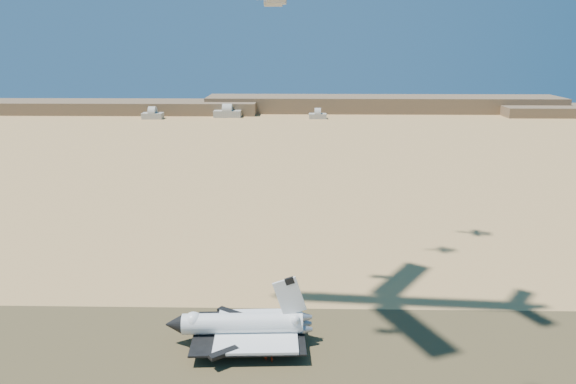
{
  "coord_description": "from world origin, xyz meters",
  "views": [
    {
      "loc": [
        20.73,
        -138.86,
        83.44
      ],
      "look_at": [
        17.59,
        8.0,
        43.49
      ],
      "focal_mm": 35.0,
      "sensor_mm": 36.0,
      "label": 1
    }
  ],
  "objects_px": {
    "crew_a": "(265,356)",
    "crew_b": "(267,357)",
    "crew_c": "(272,359)",
    "shuttle": "(241,326)"
  },
  "relations": [
    {
      "from": "crew_c",
      "to": "shuttle",
      "type": "bearing_deg",
      "value": 14.04
    },
    {
      "from": "crew_a",
      "to": "crew_c",
      "type": "xyz_separation_m",
      "value": [
        1.85,
        -1.3,
        0.02
      ]
    },
    {
      "from": "crew_b",
      "to": "crew_a",
      "type": "bearing_deg",
      "value": 60.25
    },
    {
      "from": "crew_a",
      "to": "crew_b",
      "type": "xyz_separation_m",
      "value": [
        0.39,
        -0.2,
        -0.01
      ]
    },
    {
      "from": "shuttle",
      "to": "crew_a",
      "type": "height_order",
      "value": "shuttle"
    },
    {
      "from": "crew_c",
      "to": "crew_b",
      "type": "bearing_deg",
      "value": 23.71
    },
    {
      "from": "shuttle",
      "to": "crew_c",
      "type": "distance_m",
      "value": 13.93
    },
    {
      "from": "crew_b",
      "to": "crew_c",
      "type": "relative_size",
      "value": 0.97
    },
    {
      "from": "crew_a",
      "to": "crew_b",
      "type": "distance_m",
      "value": 0.44
    },
    {
      "from": "crew_b",
      "to": "crew_c",
      "type": "height_order",
      "value": "crew_c"
    }
  ]
}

